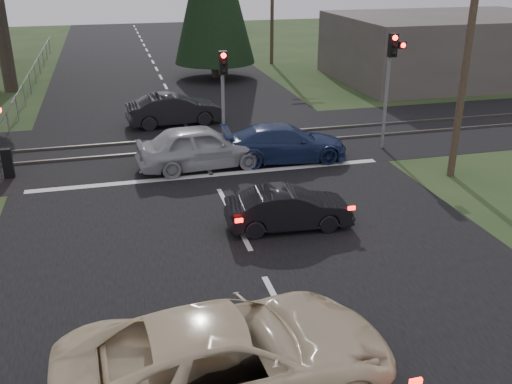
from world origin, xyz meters
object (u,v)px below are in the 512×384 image
object	(u,v)px
cream_coupe	(229,358)
traffic_signal_right	(391,69)
traffic_signal_center	(223,84)
utility_pole_near	(469,44)
dark_hatchback	(289,209)
blue_sedan	(285,143)
silver_car	(201,147)
dark_car_far	(174,110)

from	to	relation	value
cream_coupe	traffic_signal_right	bearing A→B (deg)	-40.05
traffic_signal_center	cream_coupe	size ratio (longest dim) A/B	0.67
utility_pole_near	dark_hatchback	distance (m)	8.59
cream_coupe	blue_sedan	size ratio (longest dim) A/B	1.25
traffic_signal_center	traffic_signal_right	bearing A→B (deg)	-10.41
utility_pole_near	silver_car	world-z (taller)	utility_pole_near
traffic_signal_right	cream_coupe	bearing A→B (deg)	-126.44
traffic_signal_center	silver_car	distance (m)	2.78
cream_coupe	blue_sedan	xyz separation A→B (m)	(4.79, 12.21, -0.14)
dark_car_far	traffic_signal_right	bearing A→B (deg)	-131.21
cream_coupe	dark_car_far	world-z (taller)	cream_coupe
traffic_signal_right	utility_pole_near	distance (m)	3.87
traffic_signal_center	utility_pole_near	world-z (taller)	utility_pole_near
dark_hatchback	dark_car_far	size ratio (longest dim) A/B	0.83
silver_car	dark_hatchback	bearing A→B (deg)	-168.63
traffic_signal_center	utility_pole_near	bearing A→B (deg)	-31.95
dark_hatchback	blue_sedan	xyz separation A→B (m)	(1.65, 5.79, 0.10)
dark_hatchback	silver_car	size ratio (longest dim) A/B	0.76
dark_car_far	cream_coupe	bearing A→B (deg)	171.02
dark_hatchback	cream_coupe	bearing A→B (deg)	157.52
traffic_signal_right	blue_sedan	size ratio (longest dim) A/B	0.96
blue_sedan	cream_coupe	bearing A→B (deg)	162.92
traffic_signal_right	dark_car_far	distance (m)	10.24
silver_car	dark_car_far	size ratio (longest dim) A/B	1.09
utility_pole_near	dark_car_far	size ratio (longest dim) A/B	2.03
blue_sedan	dark_car_far	distance (m)	7.11
dark_hatchback	blue_sedan	distance (m)	6.03
traffic_signal_center	dark_car_far	bearing A→B (deg)	107.52
traffic_signal_center	dark_car_far	distance (m)	5.29
dark_hatchback	silver_car	xyz separation A→B (m)	(-1.63, 5.78, 0.22)
cream_coupe	dark_car_far	xyz separation A→B (m)	(1.24, 18.37, -0.11)
utility_pole_near	dark_hatchback	world-z (taller)	utility_pole_near
cream_coupe	blue_sedan	distance (m)	13.11
traffic_signal_right	utility_pole_near	world-z (taller)	utility_pole_near
cream_coupe	dark_car_far	size ratio (longest dim) A/B	1.37
cream_coupe	dark_hatchback	world-z (taller)	cream_coupe
traffic_signal_center	dark_hatchback	size ratio (longest dim) A/B	1.11
cream_coupe	silver_car	bearing A→B (deg)	-10.64
utility_pole_near	dark_car_far	xyz separation A→B (m)	(-8.96, 9.31, -3.99)
traffic_signal_center	silver_car	xyz separation A→B (m)	(-1.20, -1.54, -1.98)
blue_sedan	dark_car_far	xyz separation A→B (m)	(-3.55, 6.16, 0.02)
silver_car	traffic_signal_right	bearing A→B (deg)	-91.92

